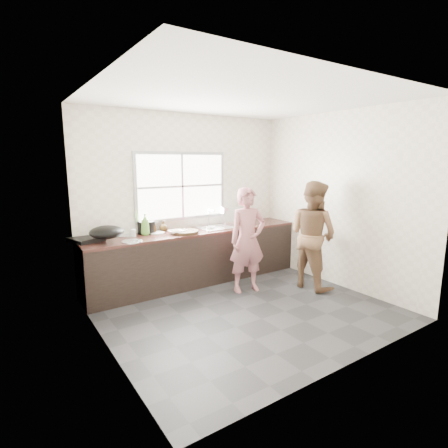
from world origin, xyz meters
TOP-DOWN VIEW (x-y plane):
  - floor at (0.00, 0.00)m, footprint 3.60×3.20m
  - ceiling at (0.00, 0.00)m, footprint 3.60×3.20m
  - wall_back at (0.00, 1.60)m, footprint 3.60×0.01m
  - wall_left at (-1.80, 0.00)m, footprint 0.01×3.20m
  - wall_right at (1.80, 0.00)m, footprint 0.01×3.20m
  - wall_front at (0.00, -1.60)m, footprint 3.60×0.01m
  - cabinet at (0.00, 1.29)m, footprint 3.60×0.62m
  - countertop at (0.00, 1.29)m, footprint 3.60×0.64m
  - sink at (0.35, 1.29)m, footprint 0.55×0.45m
  - faucet at (0.35, 1.49)m, footprint 0.02×0.02m
  - window_frame at (-0.10, 1.59)m, footprint 1.60×0.05m
  - window_glazing at (-0.10, 1.57)m, footprint 1.50×0.01m
  - woman at (0.44, 0.53)m, footprint 0.60×0.45m
  - person_side at (1.39, 0.11)m, footprint 0.69×0.85m
  - cutting_board at (-0.26, 1.20)m, footprint 0.52×0.52m
  - cleaver at (-0.28, 1.23)m, footprint 0.21×0.18m
  - bowl_mince at (-0.40, 1.22)m, footprint 0.23×0.23m
  - bowl_crabs at (0.88, 1.37)m, footprint 0.25×0.25m
  - bowl_held at (0.23, 1.25)m, footprint 0.22×0.22m
  - black_pot at (-0.75, 1.52)m, footprint 0.26×0.26m
  - plate_food at (-0.62, 1.41)m, footprint 0.30×0.30m
  - bottle_green at (-0.81, 1.41)m, footprint 0.13×0.13m
  - bottle_brown_tall at (-0.67, 1.47)m, footprint 0.10×0.10m
  - bottle_brown_short at (-0.47, 1.52)m, footprint 0.12×0.12m
  - glass_jar at (-1.00, 1.39)m, footprint 0.08×0.08m
  - burner at (-1.65, 1.47)m, footprint 0.49×0.49m
  - wok at (-1.43, 1.22)m, footprint 0.61×0.61m
  - dish_rack at (0.81, 1.46)m, footprint 0.47×0.38m
  - pot_lid_left at (-1.13, 1.08)m, footprint 0.36×0.36m
  - pot_lid_right at (-1.07, 1.52)m, footprint 0.28×0.28m

SIDE VIEW (x-z plane):
  - floor at x=0.00m, z-range -0.01..0.00m
  - cabinet at x=0.00m, z-range 0.00..0.82m
  - woman at x=0.44m, z-range 0.00..1.47m
  - person_side at x=1.39m, z-range 0.00..1.66m
  - countertop at x=0.00m, z-range 0.82..0.86m
  - sink at x=0.35m, z-range 0.85..0.88m
  - pot_lid_right at x=-1.07m, z-range 0.86..0.87m
  - pot_lid_left at x=-1.13m, z-range 0.86..0.87m
  - plate_food at x=-0.62m, z-range 0.86..0.88m
  - cutting_board at x=-0.26m, z-range 0.86..0.90m
  - bowl_mince at x=-0.40m, z-range 0.86..0.91m
  - bowl_held at x=0.23m, z-range 0.86..0.92m
  - burner at x=-1.65m, z-range 0.86..0.92m
  - bowl_crabs at x=0.88m, z-range 0.86..0.92m
  - cleaver at x=-0.28m, z-range 0.90..0.91m
  - glass_jar at x=-1.00m, z-range 0.86..0.97m
  - bottle_brown_short at x=-0.47m, z-range 0.86..1.01m
  - bottle_brown_tall at x=-0.67m, z-range 0.86..1.04m
  - black_pot at x=-0.75m, z-range 0.86..1.05m
  - wok at x=-1.43m, z-range 0.92..1.09m
  - faucet at x=0.35m, z-range 0.86..1.16m
  - dish_rack at x=0.81m, z-range 0.86..1.17m
  - bottle_green at x=-0.81m, z-range 0.86..1.19m
  - wall_back at x=0.00m, z-range 0.00..2.70m
  - wall_left at x=-1.80m, z-range 0.00..2.70m
  - wall_right at x=1.80m, z-range 0.00..2.70m
  - wall_front at x=0.00m, z-range 0.00..2.70m
  - window_glazing at x=-0.10m, z-range 1.05..2.05m
  - window_frame at x=-0.10m, z-range 1.00..2.10m
  - ceiling at x=0.00m, z-range 2.70..2.71m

